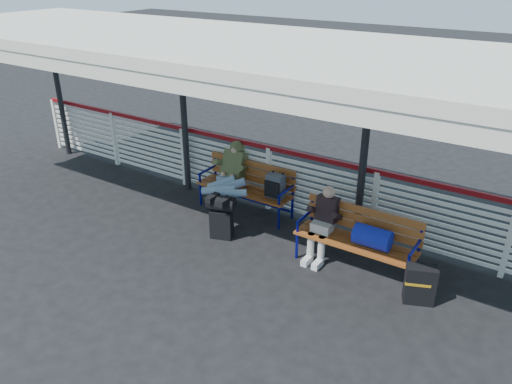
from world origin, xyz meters
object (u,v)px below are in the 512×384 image
Objects in this scene: luggage_stack at (221,215)px; companion_person at (323,223)px; suitcase_side at (420,284)px; bench_left at (254,183)px; bench_right at (364,235)px; traveler_man at (228,182)px.

companion_person reaches higher than luggage_stack.
bench_left is at bearing 141.07° from suitcase_side.
bench_right reaches higher than luggage_stack.
bench_right is at bearing -15.61° from bench_left.
traveler_man is 1.39× the size of companion_person.
traveler_man is 2.02m from companion_person.
suitcase_side is (3.25, 0.07, -0.13)m from luggage_stack.
traveler_man is (-2.65, 0.29, 0.09)m from bench_right.
suitcase_side is (3.60, -0.60, -0.40)m from traveler_man.
bench_left reaches higher than luggage_stack.
bench_left is 1.81m from companion_person.
bench_left reaches higher than suitcase_side.
bench_right is at bearing 139.11° from suitcase_side.
traveler_man is 3.67m from suitcase_side.
luggage_stack is 0.41× the size of bench_left.
companion_person is at bearing -8.57° from traveler_man.
companion_person is at bearing -6.67° from luggage_stack.
companion_person is (1.65, 0.36, 0.19)m from luggage_stack.
luggage_stack is at bearing -62.48° from traveler_man.
suitcase_side is at bearing -16.41° from bench_left.
bench_left is 2.43m from bench_right.
companion_person is at bearing -21.69° from bench_left.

